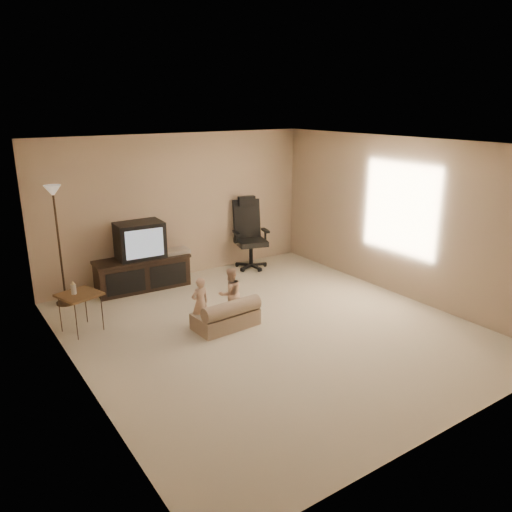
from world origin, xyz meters
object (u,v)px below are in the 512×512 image
(child_sofa, at_px, (227,316))
(toddler_right, at_px, (230,294))
(toddler_left, at_px, (200,303))
(side_table, at_px, (79,295))
(tv_stand, at_px, (142,261))
(floor_lamp, at_px, (56,219))
(office_chair, at_px, (250,243))

(child_sofa, relative_size, toddler_right, 1.18)
(toddler_left, bearing_deg, side_table, -34.43)
(tv_stand, relative_size, side_table, 2.19)
(child_sofa, bearing_deg, toddler_right, 47.09)
(tv_stand, bearing_deg, toddler_left, -84.37)
(tv_stand, bearing_deg, toddler_right, -69.58)
(side_table, xyz_separation_m, child_sofa, (1.69, -1.03, -0.35))
(side_table, distance_m, child_sofa, 2.01)
(tv_stand, height_order, toddler_right, tv_stand)
(toddler_right, bearing_deg, child_sofa, 54.01)
(toddler_left, relative_size, toddler_right, 0.95)
(floor_lamp, relative_size, toddler_left, 2.53)
(child_sofa, bearing_deg, tv_stand, 96.66)
(toddler_right, bearing_deg, office_chair, -126.23)
(floor_lamp, relative_size, toddler_right, 2.41)
(office_chair, relative_size, toddler_right, 1.73)
(office_chair, relative_size, toddler_left, 1.82)
(side_table, height_order, toddler_right, toddler_right)
(child_sofa, distance_m, toddler_right, 0.38)
(side_table, relative_size, floor_lamp, 0.40)
(toddler_left, bearing_deg, tv_stand, -91.92)
(side_table, distance_m, toddler_left, 1.62)
(office_chair, bearing_deg, toddler_left, -122.34)
(floor_lamp, distance_m, toddler_left, 2.55)
(office_chair, xyz_separation_m, floor_lamp, (-3.36, 0.08, 0.87))
(child_sofa, xyz_separation_m, toddler_left, (-0.30, 0.21, 0.19))
(tv_stand, relative_size, toddler_right, 2.10)
(toddler_left, bearing_deg, toddler_right, 179.74)
(tv_stand, height_order, side_table, tv_stand)
(child_sofa, height_order, toddler_right, toddler_right)
(child_sofa, bearing_deg, office_chair, 46.87)
(tv_stand, distance_m, toddler_left, 1.93)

